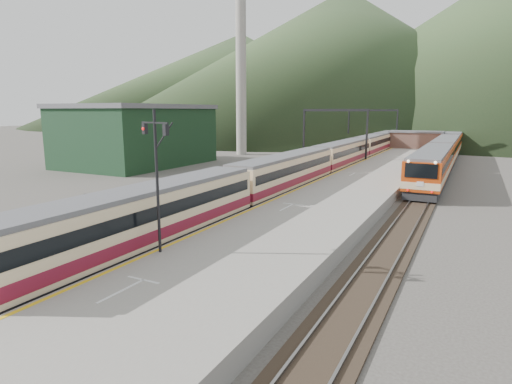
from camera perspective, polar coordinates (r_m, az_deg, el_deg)
The scene contains 18 objects.
track_main at distance 48.33m, azimuth 8.31°, elevation 1.57°, with size 2.60×200.00×0.23m.
track_far at distance 50.13m, azimuth 2.89°, elevation 2.00°, with size 2.60×200.00×0.23m.
track_second at distance 46.01m, azimuth 21.98°, elevation 0.43°, with size 2.60×200.00×0.23m.
platform at distance 44.86m, azimuth 14.27°, elevation 1.19°, with size 8.00×100.00×1.00m, color gray.
gantry_near at distance 62.91m, azimuth 10.44°, elevation 8.67°, with size 9.55×0.25×8.00m.
gantry_far at distance 87.14m, azimuth 15.25°, elevation 9.01°, with size 9.55×0.25×8.00m.
warehouse at distance 64.13m, azimuth -15.55°, elevation 7.36°, with size 14.50×20.50×8.60m.
smokestack at distance 77.20m, azimuth -2.01°, elevation 16.19°, with size 1.80×1.80×30.00m, color #9E998E.
station_shed at distance 83.93m, azimuth 20.54°, elevation 6.59°, with size 9.40×4.40×3.10m.
hill_a at distance 204.11m, azimuth 11.69°, elevation 16.84°, with size 180.00×180.00×60.00m, color #314B2A.
hill_d at distance 280.74m, azimuth -1.88°, elevation 14.82°, with size 200.00×200.00×55.00m, color #314B2A.
main_train at distance 57.31m, azimuth 11.51°, elevation 4.75°, with size 2.75×94.35×3.35m.
second_train at distance 69.73m, azimuth 23.99°, elevation 5.27°, with size 3.13×64.06×3.82m.
signal_mast at distance 20.45m, azimuth -13.12°, elevation 3.28°, with size 2.11×0.83×6.78m.
short_signal_a at distance 22.39m, azimuth -27.08°, elevation -6.64°, with size 0.22×0.16×2.27m.
short_signal_b at distance 38.57m, azimuth -0.88°, elevation 1.45°, with size 0.24×0.19×2.27m.
short_signal_c at distance 30.77m, azimuth -21.64°, elevation -1.71°, with size 0.23×0.17×2.27m.
worker at distance 26.24m, azimuth -26.15°, elevation -5.55°, with size 0.61×0.40×1.67m, color #1C1D2E.
Camera 1 is at (15.26, -5.22, 7.71)m, focal length 30.00 mm.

